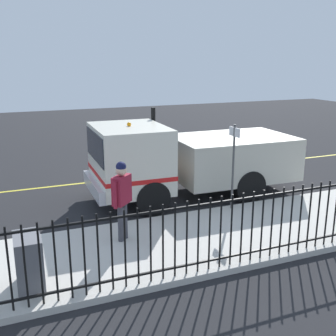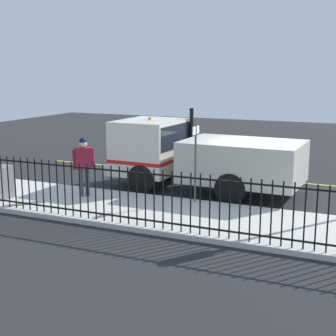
% 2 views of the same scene
% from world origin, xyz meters
% --- Properties ---
extents(ground_plane, '(47.36, 47.36, 0.00)m').
position_xyz_m(ground_plane, '(0.00, 0.00, 0.00)').
color(ground_plane, '#232326').
rests_on(ground_plane, ground).
extents(sidewalk_slab, '(3.15, 21.53, 0.13)m').
position_xyz_m(sidewalk_slab, '(3.12, 0.00, 0.06)').
color(sidewalk_slab, beige).
rests_on(sidewalk_slab, ground).
extents(lane_marking, '(0.12, 19.37, 0.01)m').
position_xyz_m(lane_marking, '(-2.56, 0.00, 0.00)').
color(lane_marking, yellow).
rests_on(lane_marking, ground).
extents(work_truck, '(2.65, 6.40, 2.66)m').
position_xyz_m(work_truck, '(0.02, -2.22, 1.27)').
color(work_truck, silver).
rests_on(work_truck, ground).
extents(worker_standing, '(0.53, 0.53, 1.83)m').
position_xyz_m(worker_standing, '(2.57, -4.78, 1.25)').
color(worker_standing, maroon).
rests_on(worker_standing, sidewalk_slab).
extents(utility_cabinet, '(0.77, 0.46, 0.99)m').
position_xyz_m(utility_cabinet, '(3.88, -6.90, 0.63)').
color(utility_cabinet, slate).
rests_on(utility_cabinet, sidewalk_slab).
extents(traffic_cone, '(0.48, 0.48, 0.69)m').
position_xyz_m(traffic_cone, '(-2.14, 0.12, 0.34)').
color(traffic_cone, orange).
rests_on(traffic_cone, ground).
extents(street_sign, '(0.50, 0.06, 2.33)m').
position_xyz_m(street_sign, '(1.74, -1.43, 1.58)').
color(street_sign, '#4C4C4C').
rests_on(street_sign, sidewalk_slab).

